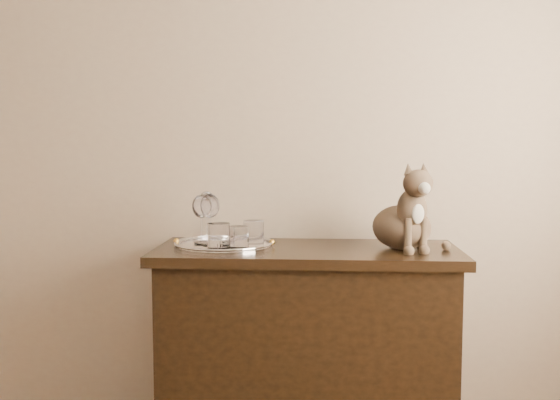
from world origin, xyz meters
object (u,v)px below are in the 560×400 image
at_px(wine_glass_c, 202,219).
at_px(wine_glass_a, 207,217).
at_px(tumbler_c, 254,232).
at_px(tumbler_b, 219,236).
at_px(tumbler_a, 239,237).
at_px(cat, 402,206).
at_px(sideboard, 306,352).
at_px(tray, 224,245).
at_px(wine_glass_d, 210,219).

bearing_deg(wine_glass_c, wine_glass_a, 71.14).
height_order(wine_glass_a, tumbler_c, wine_glass_a).
xyz_separation_m(tumbler_b, tumbler_c, (0.12, 0.13, -0.00)).
relative_size(tumbler_a, cat, 0.25).
xyz_separation_m(sideboard, tumbler_a, (-0.26, -0.06, 0.48)).
bearing_deg(tumbler_c, wine_glass_c, -175.48).
bearing_deg(tumbler_a, tray, 131.17).
height_order(wine_glass_d, tumbler_b, wine_glass_d).
relative_size(wine_glass_a, cat, 0.61).
relative_size(wine_glass_c, tumbler_a, 2.37).
relative_size(tray, cat, 1.17).
bearing_deg(cat, sideboard, 162.81).
relative_size(tray, wine_glass_c, 2.00).
relative_size(wine_glass_d, tumbler_a, 2.44).
height_order(wine_glass_a, wine_glass_c, wine_glass_a).
bearing_deg(wine_glass_d, cat, 0.15).
distance_m(wine_glass_c, wine_glass_d, 0.04).
distance_m(wine_glass_d, cat, 0.76).
relative_size(wine_glass_c, tumbler_b, 2.04).
height_order(sideboard, tray, tray).
relative_size(tray, wine_glass_d, 1.95).
bearing_deg(sideboard, tumbler_c, 167.66).
relative_size(sideboard, cat, 3.52).
height_order(tray, wine_glass_a, wine_glass_a).
relative_size(sideboard, wine_glass_c, 6.01).
height_order(wine_glass_c, tumbler_c, wine_glass_c).
distance_m(sideboard, tray, 0.55).
height_order(sideboard, tumbler_a, tumbler_a).
height_order(tumbler_a, tumbler_c, tumbler_c).
xyz_separation_m(wine_glass_c, tumbler_a, (0.17, -0.09, -0.06)).
distance_m(tumbler_b, cat, 0.73).
bearing_deg(wine_glass_c, cat, -1.46).
xyz_separation_m(wine_glass_d, tumbler_c, (0.17, 0.04, -0.06)).
bearing_deg(tumbler_c, tray, -169.32).
height_order(tumbler_a, tumbler_b, tumbler_b).
bearing_deg(sideboard, wine_glass_d, 178.74).
relative_size(wine_glass_d, tumbler_b, 2.10).
xyz_separation_m(tumbler_a, tumbler_c, (0.04, 0.11, 0.00)).
relative_size(tumbler_b, cat, 0.29).
distance_m(tumbler_b, tumbler_c, 0.18).
height_order(wine_glass_c, tumbler_a, wine_glass_c).
bearing_deg(tray, wine_glass_d, -162.55).
bearing_deg(wine_glass_d, tray, 17.45).
relative_size(wine_glass_d, cat, 0.60).
distance_m(sideboard, cat, 0.70).
height_order(tumbler_c, cat, cat).
distance_m(tray, wine_glass_d, 0.12).
relative_size(tray, tumbler_c, 4.30).
bearing_deg(tumbler_b, tray, 87.62).
height_order(wine_glass_c, cat, cat).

